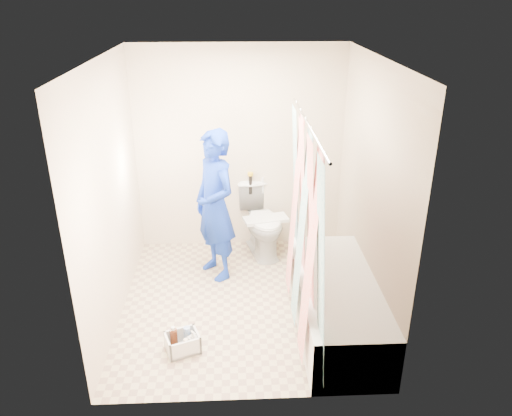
{
  "coord_description": "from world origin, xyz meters",
  "views": [
    {
      "loc": [
        -0.07,
        -4.23,
        2.95
      ],
      "look_at": [
        0.14,
        0.26,
        0.93
      ],
      "focal_mm": 35.0,
      "sensor_mm": 36.0,
      "label": 1
    }
  ],
  "objects_px": {
    "plumber": "(215,206)",
    "cleaning_caddy": "(184,343)",
    "bathtub": "(336,302)",
    "toilet": "(263,220)"
  },
  "relations": [
    {
      "from": "cleaning_caddy",
      "to": "toilet",
      "type": "bearing_deg",
      "value": 45.57
    },
    {
      "from": "plumber",
      "to": "toilet",
      "type": "bearing_deg",
      "value": 99.76
    },
    {
      "from": "bathtub",
      "to": "plumber",
      "type": "xyz_separation_m",
      "value": [
        -1.13,
        1.01,
        0.55
      ]
    },
    {
      "from": "toilet",
      "to": "plumber",
      "type": "height_order",
      "value": "plumber"
    },
    {
      "from": "plumber",
      "to": "bathtub",
      "type": "bearing_deg",
      "value": 15.3
    },
    {
      "from": "plumber",
      "to": "cleaning_caddy",
      "type": "bearing_deg",
      "value": -44.43
    },
    {
      "from": "plumber",
      "to": "cleaning_caddy",
      "type": "height_order",
      "value": "plumber"
    },
    {
      "from": "bathtub",
      "to": "cleaning_caddy",
      "type": "xyz_separation_m",
      "value": [
        -1.39,
        -0.28,
        -0.19
      ]
    },
    {
      "from": "plumber",
      "to": "cleaning_caddy",
      "type": "xyz_separation_m",
      "value": [
        -0.26,
        -1.29,
        -0.74
      ]
    },
    {
      "from": "toilet",
      "to": "plumber",
      "type": "bearing_deg",
      "value": -150.32
    }
  ]
}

